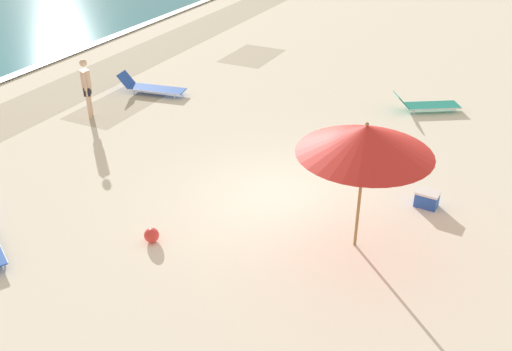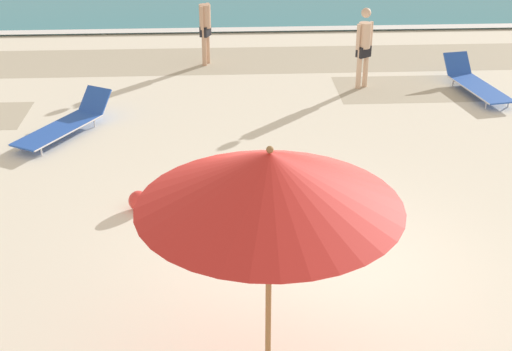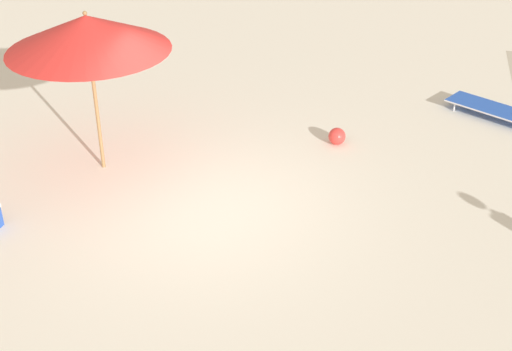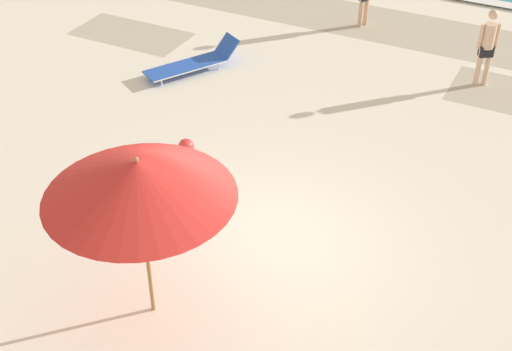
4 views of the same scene
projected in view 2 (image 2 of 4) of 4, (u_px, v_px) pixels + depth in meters
The scene contains 7 objects.
ground_plane at pixel (319, 278), 9.35m from camera, with size 60.00×60.00×0.16m.
beach_umbrella at pixel (270, 180), 6.56m from camera, with size 2.54×2.54×2.68m.
sun_lounger_under_umbrella at pixel (475, 83), 15.38m from camera, with size 0.98×2.27×0.61m.
sun_lounger_beside_umbrella at pixel (65, 124), 13.34m from camera, with size 1.65×2.27×0.60m.
beachgoer_wading_adult at pixel (364, 43), 15.35m from camera, with size 0.39×0.31×1.76m.
beachgoer_shoreline_child at pixel (205, 24), 16.84m from camera, with size 0.28×0.42×1.76m.
beach_ball at pixel (139, 201), 10.76m from camera, with size 0.31×0.31×0.31m.
Camera 2 is at (-1.25, -7.70, 5.30)m, focal length 50.00 mm.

